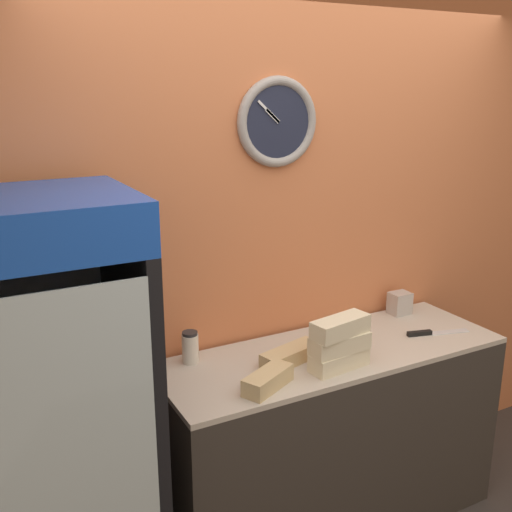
{
  "coord_description": "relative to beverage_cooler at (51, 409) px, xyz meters",
  "views": [
    {
      "loc": [
        -1.54,
        -1.27,
        2.14
      ],
      "look_at": [
        -0.43,
        0.82,
        1.46
      ],
      "focal_mm": 42.0,
      "sensor_mm": 36.0,
      "label": 1
    }
  ],
  "objects": [
    {
      "name": "sandwich_stack_top",
      "position": [
        1.19,
        -0.15,
        0.15
      ],
      "size": [
        0.29,
        0.15,
        0.08
      ],
      "color": "beige",
      "rests_on": "sandwich_stack_middle"
    },
    {
      "name": "napkin_dispenser",
      "position": [
        1.87,
        0.23,
        0.02
      ],
      "size": [
        0.11,
        0.09,
        0.12
      ],
      "color": "#B7B2AD",
      "rests_on": "prep_counter"
    },
    {
      "name": "sandwich_stack_middle",
      "position": [
        1.19,
        -0.15,
        0.07
      ],
      "size": [
        0.28,
        0.12,
        0.08
      ],
      "color": "beige",
      "rests_on": "sandwich_stack_bottom"
    },
    {
      "name": "wall_back",
      "position": [
        1.28,
        0.35,
        0.37
      ],
      "size": [
        5.2,
        0.1,
        2.7
      ],
      "color": "#D17547",
      "rests_on": "ground_plane"
    },
    {
      "name": "sandwich_flat_left",
      "position": [
        1.04,
        -0.0,
        -0.01
      ],
      "size": [
        0.32,
        0.17,
        0.07
      ],
      "color": "tan",
      "rests_on": "prep_counter"
    },
    {
      "name": "condiment_jar",
      "position": [
        0.64,
        0.21,
        0.03
      ],
      "size": [
        0.08,
        0.08,
        0.15
      ],
      "color": "silver",
      "rests_on": "prep_counter"
    },
    {
      "name": "chefs_knife",
      "position": [
        1.81,
        -0.06,
        -0.04
      ],
      "size": [
        0.33,
        0.12,
        0.02
      ],
      "color": "silver",
      "rests_on": "prep_counter"
    },
    {
      "name": "sandwich_stack_bottom",
      "position": [
        1.19,
        -0.15,
        -0.01
      ],
      "size": [
        0.29,
        0.13,
        0.08
      ],
      "color": "beige",
      "rests_on": "prep_counter"
    },
    {
      "name": "beverage_cooler",
      "position": [
        0.0,
        0.0,
        0.0
      ],
      "size": [
        0.65,
        0.69,
        1.8
      ],
      "color": "black",
      "rests_on": "ground_plane"
    },
    {
      "name": "prep_counter",
      "position": [
        1.28,
        0.01,
        -0.51
      ],
      "size": [
        1.68,
        0.58,
        0.94
      ],
      "color": "#332D28",
      "rests_on": "ground_plane"
    },
    {
      "name": "sandwich_flat_right",
      "position": [
        0.83,
        -0.16,
        -0.01
      ],
      "size": [
        0.27,
        0.2,
        0.07
      ],
      "color": "tan",
      "rests_on": "prep_counter"
    }
  ]
}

